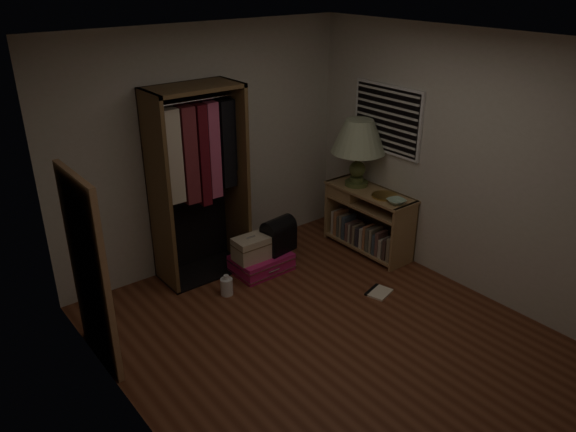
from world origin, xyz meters
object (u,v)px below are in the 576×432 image
object	(u,v)px
floor_mirror	(90,272)
white_jug	(227,286)
train_case	(251,248)
black_bag	(278,234)
pink_suitcase	(261,263)
table_lamp	(359,138)
open_wardrobe	(199,167)
console_bookshelf	(366,218)

from	to	relation	value
floor_mirror	white_jug	bearing A→B (deg)	7.74
train_case	black_bag	xyz separation A→B (m)	(0.35, -0.02, 0.07)
pink_suitcase	table_lamp	distance (m)	1.78
open_wardrobe	console_bookshelf	bearing A→B (deg)	-22.32
floor_mirror	pink_suitcase	world-z (taller)	floor_mirror
console_bookshelf	open_wardrobe	size ratio (longest dim) A/B	0.55
open_wardrobe	floor_mirror	world-z (taller)	open_wardrobe
floor_mirror	black_bag	xyz separation A→B (m)	(2.17, 0.34, -0.46)
console_bookshelf	open_wardrobe	bearing A→B (deg)	157.68
floor_mirror	black_bag	bearing A→B (deg)	8.80
console_bookshelf	black_bag	xyz separation A→B (m)	(-1.07, 0.29, 0.00)
console_bookshelf	pink_suitcase	world-z (taller)	console_bookshelf
console_bookshelf	white_jug	world-z (taller)	console_bookshelf
floor_mirror	pink_suitcase	bearing A→B (deg)	10.61
pink_suitcase	white_jug	size ratio (longest dim) A/B	2.87
black_bag	table_lamp	bearing A→B (deg)	-13.25
open_wardrobe	floor_mirror	bearing A→B (deg)	-152.52
floor_mirror	train_case	xyz separation A→B (m)	(1.82, 0.36, -0.53)
train_case	white_jug	size ratio (longest dim) A/B	1.70
floor_mirror	black_bag	distance (m)	2.24
console_bookshelf	train_case	bearing A→B (deg)	167.55
open_wardrobe	pink_suitcase	size ratio (longest dim) A/B	3.20
open_wardrobe	pink_suitcase	bearing A→B (deg)	-39.98
floor_mirror	black_bag	size ratio (longest dim) A/B	4.36
pink_suitcase	table_lamp	bearing A→B (deg)	-6.54
train_case	black_bag	world-z (taller)	black_bag
console_bookshelf	black_bag	distance (m)	1.10
train_case	table_lamp	xyz separation A→B (m)	(1.42, -0.13, 1.00)
console_bookshelf	floor_mirror	distance (m)	3.27
pink_suitcase	white_jug	distance (m)	0.60
white_jug	black_bag	bearing A→B (deg)	10.67
open_wardrobe	black_bag	xyz separation A→B (m)	(0.69, -0.43, -0.82)
table_lamp	white_jug	xyz separation A→B (m)	(-1.85, -0.04, -1.23)
table_lamp	white_jug	distance (m)	2.22
train_case	floor_mirror	bearing A→B (deg)	-167.82
white_jug	pink_suitcase	bearing A→B (deg)	17.38
train_case	console_bookshelf	bearing A→B (deg)	-11.41
console_bookshelf	black_bag	bearing A→B (deg)	164.74
console_bookshelf	white_jug	distance (m)	1.88
pink_suitcase	black_bag	distance (m)	0.37
console_bookshelf	white_jug	bearing A→B (deg)	175.58
table_lamp	open_wardrobe	bearing A→B (deg)	163.06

